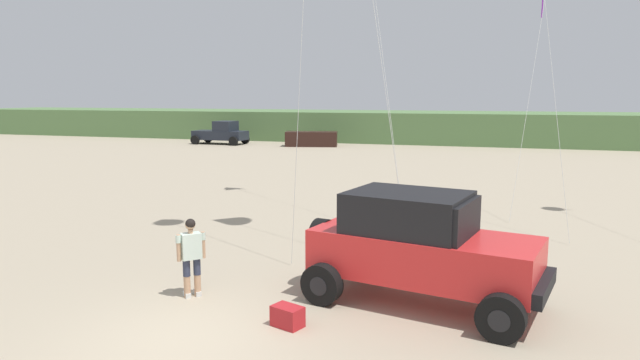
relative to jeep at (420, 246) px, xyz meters
name	(u,v)px	position (x,y,z in m)	size (l,w,h in m)	color
ground_plane	(181,338)	(-3.71, -2.92, -1.20)	(220.00, 220.00, 0.00)	tan
dune_ridge	(386,126)	(-8.54, 40.86, 0.12)	(90.00, 9.63, 2.65)	#567A47
jeep	(420,246)	(0.00, 0.00, 0.00)	(5.01, 3.21, 2.26)	red
person_watching	(191,253)	(-4.57, -1.05, -0.26)	(0.47, 0.48, 1.67)	tan
cooler_box	(288,316)	(-2.13, -1.88, -1.01)	(0.56, 0.36, 0.38)	#B21E23
distant_pickup	(222,133)	(-21.19, 32.29, -0.26)	(4.68, 2.56, 1.98)	#1E232D
distant_sedan	(311,139)	(-13.17, 32.65, -0.60)	(4.20, 1.70, 1.20)	black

